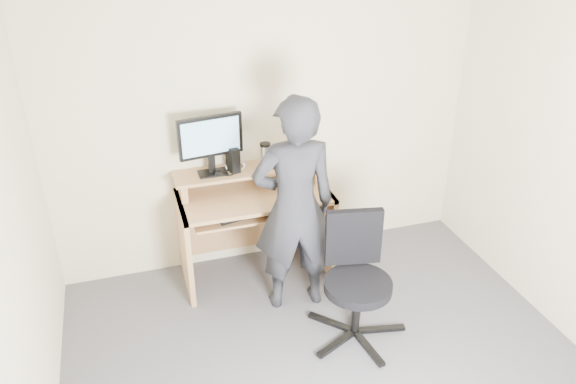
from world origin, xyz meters
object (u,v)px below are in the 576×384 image
desk (253,212)px  office_chair (356,274)px  person (294,207)px  monitor (211,140)px

desk → office_chair: size_ratio=1.33×
desk → person: person is taller
monitor → person: (0.48, -0.58, -0.35)m
desk → person: bearing=-70.2°
monitor → office_chair: 1.48m
office_chair → person: bearing=135.6°
office_chair → person: size_ratio=0.53×
monitor → person: 0.83m
desk → person: (0.19, -0.52, 0.30)m
monitor → office_chair: monitor is taller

